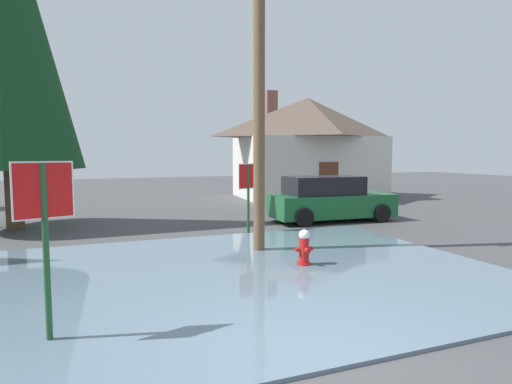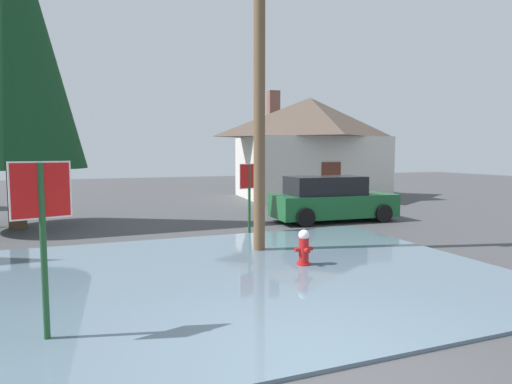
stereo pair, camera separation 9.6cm
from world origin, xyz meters
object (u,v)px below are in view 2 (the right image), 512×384
object	(u,v)px
fire_hydrant	(304,249)
pine_tree_far_center	(8,26)
stop_sign_far	(249,184)
stop_sign_near	(42,215)
parked_car	(331,200)
house	(310,146)
utility_pole	(259,70)

from	to	relation	value
fire_hydrant	pine_tree_far_center	xyz separation A→B (m)	(-6.40, 7.62, 5.98)
fire_hydrant	stop_sign_far	size ratio (longest dim) A/B	0.38
stop_sign_near	stop_sign_far	bearing A→B (deg)	51.14
parked_car	pine_tree_far_center	size ratio (longest dim) A/B	0.41
fire_hydrant	stop_sign_near	bearing A→B (deg)	-156.03
stop_sign_far	house	xyz separation A→B (m)	(6.77, 8.82, 1.30)
fire_hydrant	pine_tree_far_center	distance (m)	11.61
utility_pole	pine_tree_far_center	size ratio (longest dim) A/B	0.78
parked_car	house	bearing A→B (deg)	67.25
house	utility_pole	bearing A→B (deg)	-123.27
utility_pole	house	size ratio (longest dim) A/B	1.04
stop_sign_near	utility_pole	bearing A→B (deg)	40.75
stop_sign_near	house	distance (m)	19.36
stop_sign_far	parked_car	distance (m)	3.77
parked_car	pine_tree_far_center	bearing A→B (deg)	167.43
utility_pole	parked_car	xyz separation A→B (m)	(4.21, 3.62, -3.66)
house	pine_tree_far_center	xyz separation A→B (m)	(-13.51, -5.45, 3.57)
fire_hydrant	parked_car	xyz separation A→B (m)	(3.86, 5.33, 0.37)
stop_sign_far	stop_sign_near	bearing A→B (deg)	-128.86
utility_pole	parked_car	distance (m)	6.65
stop_sign_near	fire_hydrant	world-z (taller)	stop_sign_near
utility_pole	stop_sign_far	xyz separation A→B (m)	(0.68, 2.54, -2.92)
stop_sign_near	parked_car	distance (m)	11.49
utility_pole	parked_car	size ratio (longest dim) A/B	1.89
stop_sign_near	house	size ratio (longest dim) A/B	0.29
utility_pole	stop_sign_far	bearing A→B (deg)	75.03
stop_sign_far	fire_hydrant	bearing A→B (deg)	-94.45
stop_sign_near	utility_pole	world-z (taller)	utility_pole
stop_sign_far	house	size ratio (longest dim) A/B	0.26
stop_sign_near	fire_hydrant	bearing A→B (deg)	23.97
stop_sign_near	house	bearing A→B (deg)	51.90
utility_pole	pine_tree_far_center	distance (m)	8.69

